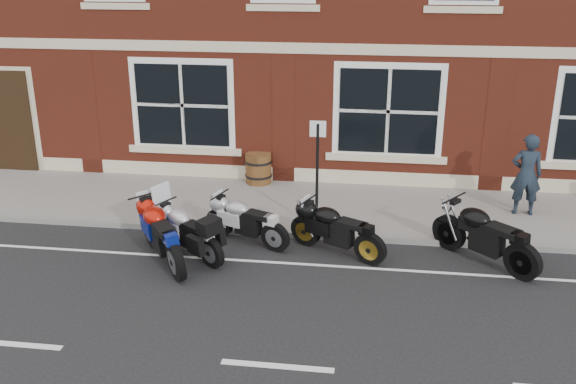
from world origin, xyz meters
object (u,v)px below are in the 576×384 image
moto_sport_black (336,228)px  pedestrian_left (526,175)px  moto_sport_silver (246,219)px  moto_touring_silver (187,229)px  moto_naked_black (484,233)px  parking_sign (317,168)px  moto_sport_red (163,231)px  barrel_planter (258,168)px

moto_sport_black → pedestrian_left: (3.91, 2.31, 0.48)m
moto_sport_silver → pedestrian_left: size_ratio=1.03×
moto_touring_silver → moto_sport_silver: 1.21m
moto_sport_black → moto_naked_black: (2.74, -0.00, 0.06)m
moto_sport_silver → moto_naked_black: bearing=-68.6°
moto_sport_silver → parking_sign: size_ratio=0.81×
moto_sport_red → moto_sport_black: (3.18, 0.74, -0.06)m
moto_sport_red → moto_sport_black: 3.27m
pedestrian_left → barrel_planter: (-6.06, 1.23, -0.53)m
moto_sport_silver → parking_sign: 1.76m
moto_sport_silver → moto_naked_black: 4.56m
moto_sport_red → pedestrian_left: size_ratio=1.10×
moto_touring_silver → moto_sport_black: moto_touring_silver is taller
parking_sign → moto_naked_black: bearing=-16.0°
moto_touring_silver → pedestrian_left: size_ratio=0.93×
moto_naked_black → moto_sport_red: bearing=141.1°
moto_sport_black → moto_naked_black: size_ratio=1.07×
moto_sport_black → barrel_planter: size_ratio=2.56×
moto_sport_silver → barrel_planter: 3.30m
pedestrian_left → barrel_planter: pedestrian_left is taller
moto_sport_black → moto_naked_black: bearing=-61.8°
moto_sport_red → parking_sign: size_ratio=0.87×
moto_naked_black → parking_sign: 3.43m
moto_sport_black → barrel_planter: moto_sport_black is taller
moto_sport_silver → moto_sport_black: bearing=-73.5°
moto_naked_black → parking_sign: (-3.20, 0.90, 0.83)m
moto_sport_red → pedestrian_left: pedestrian_left is taller
moto_naked_black → pedestrian_left: 2.63m
barrel_planter → parking_sign: (1.69, -2.64, 0.94)m
moto_touring_silver → parking_sign: 2.84m
moto_touring_silver → barrel_planter: size_ratio=2.26×
moto_sport_red → pedestrian_left: bearing=-11.9°
moto_sport_black → pedestrian_left: 4.56m
moto_touring_silver → moto_sport_silver: (1.00, 0.69, -0.03)m
moto_sport_red → parking_sign: bearing=-4.1°
moto_sport_red → moto_sport_black: moto_sport_red is taller
moto_sport_silver → barrel_planter: bearing=30.6°
moto_sport_red → moto_naked_black: bearing=-28.1°
moto_touring_silver → pedestrian_left: (6.72, 2.74, 0.48)m
moto_touring_silver → moto_sport_silver: moto_touring_silver is taller
moto_touring_silver → barrel_planter: 4.03m
moto_sport_red → barrel_planter: size_ratio=2.67×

